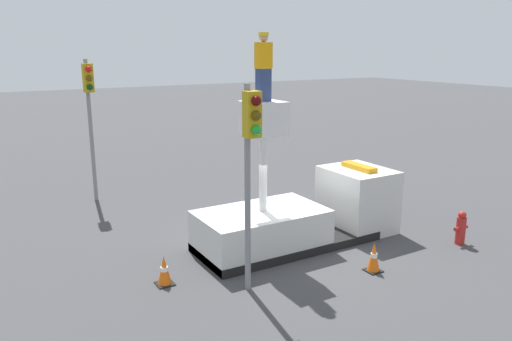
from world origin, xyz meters
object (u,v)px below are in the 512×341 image
at_px(worker, 263,67).
at_px(traffic_light_across, 90,102).
at_px(fire_hydrant, 461,228).
at_px(traffic_light_pole, 251,148).
at_px(traffic_cone_rear, 164,271).
at_px(bucket_truck, 302,215).
at_px(traffic_cone_curbside, 374,257).

bearing_deg(worker, traffic_light_across, 111.95).
relative_size(traffic_light_across, fire_hydrant, 5.20).
xyz_separation_m(traffic_light_pole, traffic_cone_rear, (-1.63, 1.35, -3.07)).
height_order(worker, traffic_light_across, worker).
bearing_deg(fire_hydrant, bucket_truck, 147.17).
distance_m(traffic_cone_rear, traffic_cone_curbside, 5.26).
xyz_separation_m(bucket_truck, traffic_cone_rear, (-4.46, -0.55, -0.48)).
xyz_separation_m(traffic_cone_rear, traffic_cone_curbside, (4.86, -2.02, 0.03)).
height_order(worker, traffic_cone_rear, worker).
height_order(bucket_truck, traffic_light_across, traffic_light_across).
relative_size(bucket_truck, worker, 3.52).
bearing_deg(bucket_truck, traffic_cone_curbside, -81.19).
distance_m(fire_hydrant, traffic_cone_curbside, 3.47).
distance_m(bucket_truck, traffic_light_pole, 4.29).
xyz_separation_m(worker, traffic_light_pole, (-1.49, -1.91, -1.65)).
relative_size(traffic_cone_rear, traffic_cone_curbside, 0.93).
bearing_deg(traffic_cone_curbside, traffic_light_across, 115.44).
bearing_deg(fire_hydrant, traffic_light_across, 129.99).
relative_size(traffic_light_pole, traffic_cone_rear, 6.57).
xyz_separation_m(bucket_truck, traffic_cone_curbside, (0.40, -2.57, -0.45)).
bearing_deg(worker, traffic_cone_rear, -169.92).
bearing_deg(traffic_light_pole, fire_hydrant, -4.99).
bearing_deg(bucket_truck, worker, 180.00).
distance_m(worker, traffic_cone_curbside, 5.63).
height_order(worker, fire_hydrant, worker).
bearing_deg(fire_hydrant, worker, 154.43).
relative_size(worker, traffic_light_across, 0.34).
height_order(fire_hydrant, traffic_cone_curbside, fire_hydrant).
bearing_deg(traffic_cone_curbside, bucket_truck, 98.81).
bearing_deg(traffic_light_pole, traffic_cone_curbside, -11.64).
bearing_deg(traffic_light_across, bucket_truck, -59.41).
bearing_deg(traffic_light_pole, bucket_truck, 33.98).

